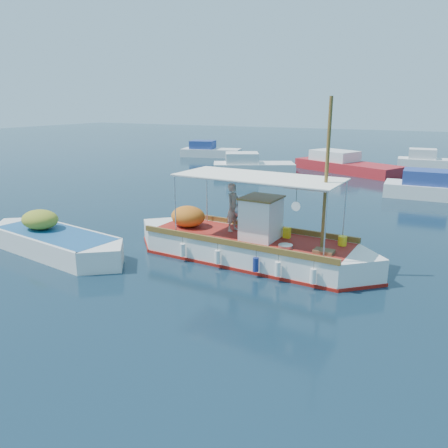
% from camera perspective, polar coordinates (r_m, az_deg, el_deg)
% --- Properties ---
extents(ground, '(160.00, 160.00, 0.00)m').
position_cam_1_polar(ground, '(14.78, 4.45, -5.71)').
color(ground, black).
rests_on(ground, ground).
extents(fishing_caique, '(9.39, 2.97, 5.73)m').
position_cam_1_polar(fishing_caique, '(15.37, 2.99, -2.82)').
color(fishing_caique, white).
rests_on(fishing_caique, ground).
extents(dinghy, '(6.95, 2.68, 1.71)m').
position_cam_1_polar(dinghy, '(17.27, -21.21, -2.33)').
color(dinghy, white).
rests_on(dinghy, ground).
extents(bg_boat_nw, '(6.62, 5.01, 1.80)m').
position_cam_1_polar(bg_boat_nw, '(34.40, 3.57, 7.46)').
color(bg_boat_nw, silver).
rests_on(bg_boat_nw, ground).
extents(bg_boat_n, '(8.97, 6.19, 1.80)m').
position_cam_1_polar(bg_boat_n, '(36.32, 15.45, 7.37)').
color(bg_boat_n, '#A81C22').
rests_on(bg_boat_n, ground).
extents(bg_boat_ne, '(6.47, 2.46, 1.80)m').
position_cam_1_polar(bg_boat_ne, '(28.03, 26.36, 3.99)').
color(bg_boat_ne, silver).
rests_on(bg_boat_ne, ground).
extents(bg_boat_far_w, '(6.25, 3.66, 1.80)m').
position_cam_1_polar(bg_boat_far_w, '(45.01, -1.92, 9.41)').
color(bg_boat_far_w, silver).
rests_on(bg_boat_far_w, ground).
extents(bg_boat_far_n, '(5.44, 2.41, 1.80)m').
position_cam_1_polar(bg_boat_far_n, '(40.69, 25.27, 7.28)').
color(bg_boat_far_n, silver).
rests_on(bg_boat_far_n, ground).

